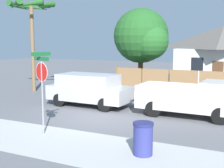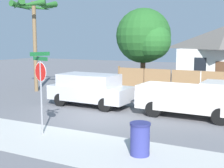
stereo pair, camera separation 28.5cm
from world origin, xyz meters
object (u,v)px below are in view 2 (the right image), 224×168
red_suv (90,89)px  orange_pickup (195,99)px  trash_bin (140,139)px  stop_sign (41,79)px  oak_tree (145,37)px  palm_tree (34,13)px

red_suv → orange_pickup: (5.88, -0.01, -0.09)m
orange_pickup → trash_bin: orange_pickup is taller
orange_pickup → stop_sign: stop_sign is taller
oak_tree → stop_sign: size_ratio=1.91×
oak_tree → orange_pickup: 10.16m
red_suv → palm_tree: bearing=158.6°
palm_tree → orange_pickup: (12.13, -2.63, -4.73)m
orange_pickup → palm_tree: bearing=169.1°
oak_tree → stop_sign: bearing=-86.1°
red_suv → oak_tree: bearing=89.8°
red_suv → stop_sign: stop_sign is taller
palm_tree → trash_bin: palm_tree is taller
palm_tree → stop_sign: bearing=-47.8°
oak_tree → trash_bin: size_ratio=5.74×
oak_tree → orange_pickup: size_ratio=1.22×
stop_sign → trash_bin: size_ratio=3.01×
oak_tree → palm_tree: 8.46m
palm_tree → stop_sign: size_ratio=2.00×
palm_tree → trash_bin: 15.36m
red_suv → trash_bin: bearing=-45.7°
oak_tree → palm_tree: bearing=-141.1°
red_suv → orange_pickup: 5.89m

